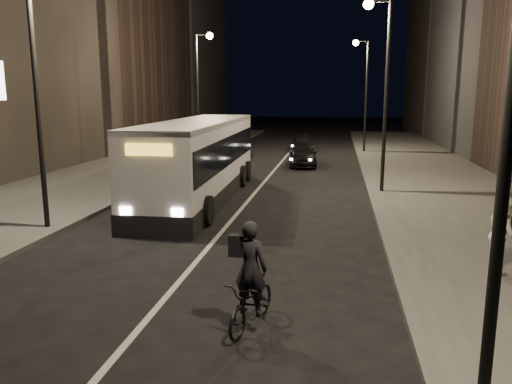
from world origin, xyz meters
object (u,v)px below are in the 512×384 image
at_px(streetlight_right_far, 363,81).
at_px(streetlight_left_near, 42,61).
at_px(streetlight_right_near, 496,5).
at_px(streetlight_right_mid, 381,70).
at_px(cyclist_on_bicycle, 252,293).
at_px(car_mid, 237,147).
at_px(car_far, 302,144).
at_px(car_near, 303,155).
at_px(pedestrian_woman, 503,234).
at_px(streetlight_left_far, 201,79).
at_px(city_bus, 199,157).

bearing_deg(streetlight_right_far, streetlight_left_near, -113.96).
bearing_deg(streetlight_right_near, streetlight_right_mid, 90.00).
xyz_separation_m(cyclist_on_bicycle, car_mid, (-5.53, 26.08, -0.03)).
height_order(streetlight_right_near, car_far, streetlight_right_near).
bearing_deg(streetlight_right_mid, car_far, 105.22).
relative_size(streetlight_right_mid, car_near, 1.99).
bearing_deg(pedestrian_woman, car_near, 26.41).
bearing_deg(car_mid, streetlight_right_mid, 118.27).
distance_m(streetlight_left_near, cyclist_on_bicycle, 10.44).
bearing_deg(pedestrian_woman, streetlight_right_near, 167.45).
height_order(streetlight_right_far, pedestrian_woman, streetlight_right_far).
distance_m(streetlight_right_near, streetlight_left_far, 28.10).
relative_size(streetlight_right_far, city_bus, 0.66).
bearing_deg(streetlight_left_near, car_mid, 84.68).
relative_size(streetlight_right_near, city_bus, 0.66).
bearing_deg(car_far, streetlight_left_far, -141.66).
xyz_separation_m(cyclist_on_bicycle, car_near, (-0.58, 22.12, -0.02)).
bearing_deg(cyclist_on_bicycle, streetlight_right_far, 98.10).
height_order(streetlight_left_far, cyclist_on_bicycle, streetlight_left_far).
height_order(car_near, car_far, car_near).
bearing_deg(car_near, streetlight_right_near, -85.15).
distance_m(streetlight_left_far, car_far, 10.09).
bearing_deg(pedestrian_woman, streetlight_left_far, 41.05).
xyz_separation_m(streetlight_left_near, car_near, (6.85, 16.44, -4.67)).
height_order(city_bus, car_mid, city_bus).
distance_m(streetlight_left_near, pedestrian_woman, 13.77).
bearing_deg(car_mid, pedestrian_woman, 109.24).
xyz_separation_m(car_near, car_mid, (-4.95, 3.96, -0.02)).
relative_size(streetlight_left_near, car_far, 2.06).
relative_size(streetlight_right_far, car_far, 2.06).
relative_size(streetlight_right_far, pedestrian_woman, 4.51).
xyz_separation_m(streetlight_right_mid, streetlight_right_far, (0.00, 16.00, 0.00)).
xyz_separation_m(city_bus, cyclist_on_bicycle, (4.20, -11.48, -1.08)).
bearing_deg(streetlight_left_near, streetlight_right_far, 66.04).
height_order(cyclist_on_bicycle, pedestrian_woman, cyclist_on_bicycle).
bearing_deg(car_far, cyclist_on_bicycle, -94.90).
xyz_separation_m(streetlight_right_near, cyclist_on_bicycle, (-3.23, 2.32, -4.65)).
xyz_separation_m(streetlight_right_far, car_mid, (-8.77, -3.60, -4.68)).
relative_size(streetlight_left_far, car_near, 1.99).
distance_m(streetlight_right_near, streetlight_right_mid, 16.00).
distance_m(streetlight_right_far, city_bus, 19.98).
height_order(streetlight_right_mid, cyclist_on_bicycle, streetlight_right_mid).
bearing_deg(streetlight_right_far, car_far, 175.63).
bearing_deg(streetlight_left_near, streetlight_right_near, -36.88).
height_order(pedestrian_woman, car_mid, pedestrian_woman).
bearing_deg(car_near, streetlight_left_near, -116.64).
height_order(streetlight_right_mid, car_near, streetlight_right_mid).
distance_m(streetlight_left_near, car_mid, 21.02).
bearing_deg(city_bus, car_far, 79.19).
distance_m(streetlight_right_near, cyclist_on_bicycle, 6.12).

